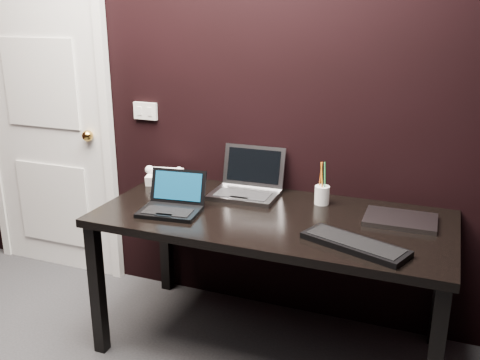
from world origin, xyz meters
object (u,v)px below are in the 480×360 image
at_px(door, 46,115).
at_px(pen_cup, 322,194).
at_px(desk_phone, 165,176).
at_px(netbook, 172,204).
at_px(closed_laptop, 400,220).
at_px(mobile_phone, 157,189).
at_px(silver_laptop, 247,187).
at_px(desk, 272,230).
at_px(ext_keyboard, 355,244).

xyz_separation_m(door, pen_cup, (1.83, -0.13, -0.25)).
height_order(desk_phone, pen_cup, pen_cup).
bearing_deg(netbook, door, 156.55).
relative_size(closed_laptop, desk_phone, 1.44).
height_order(mobile_phone, pen_cup, pen_cup).
xyz_separation_m(desk_phone, mobile_phone, (0.06, -0.19, -0.01)).
bearing_deg(silver_laptop, desk, -46.54).
bearing_deg(silver_laptop, netbook, -124.84).
bearing_deg(mobile_phone, closed_laptop, 3.61).
bearing_deg(mobile_phone, desk, -4.77).
bearing_deg(desk_phone, ext_keyboard, -22.04).
xyz_separation_m(netbook, ext_keyboard, (0.91, -0.09, -0.02)).
xyz_separation_m(door, netbook, (1.17, -0.51, -0.27)).
xyz_separation_m(silver_laptop, closed_laptop, (0.81, -0.10, -0.03)).
bearing_deg(silver_laptop, closed_laptop, -6.85).
relative_size(desk_phone, mobile_phone, 2.63).
relative_size(netbook, desk_phone, 1.37).
bearing_deg(closed_laptop, door, 173.88).
distance_m(netbook, ext_keyboard, 0.92).
height_order(door, pen_cup, door).
relative_size(ext_keyboard, mobile_phone, 5.46).
bearing_deg(door, pen_cup, -4.20).
relative_size(desk, mobile_phone, 19.43).
bearing_deg(ext_keyboard, netbook, 174.42).
relative_size(desk_phone, pen_cup, 1.04).
relative_size(mobile_phone, pen_cup, 0.39).
distance_m(closed_laptop, desk_phone, 1.32).
bearing_deg(door, mobile_phone, -18.09).
distance_m(desk_phone, mobile_phone, 0.20).
height_order(netbook, silver_laptop, silver_laptop).
bearing_deg(desk_phone, silver_laptop, -1.87).
relative_size(silver_laptop, desk_phone, 1.54).
bearing_deg(desk, mobile_phone, 175.23).
bearing_deg(door, netbook, -23.45).
bearing_deg(closed_laptop, pen_cup, 165.30).
bearing_deg(mobile_phone, door, 161.91).
height_order(netbook, ext_keyboard, netbook).
relative_size(netbook, mobile_phone, 3.61).
relative_size(door, desk_phone, 9.28).
xyz_separation_m(closed_laptop, desk_phone, (-1.32, 0.11, 0.03)).
bearing_deg(ext_keyboard, pen_cup, 118.36).
height_order(door, ext_keyboard, door).
bearing_deg(silver_laptop, desk_phone, 178.13).
relative_size(door, closed_laptop, 6.45).
xyz_separation_m(desk, netbook, (-0.47, -0.13, 0.12)).
bearing_deg(desk, door, 167.18).
bearing_deg(mobile_phone, silver_laptop, 21.30).
bearing_deg(desk_phone, closed_laptop, -4.93).
relative_size(desk, netbook, 5.38).
relative_size(desk, closed_laptop, 5.12).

